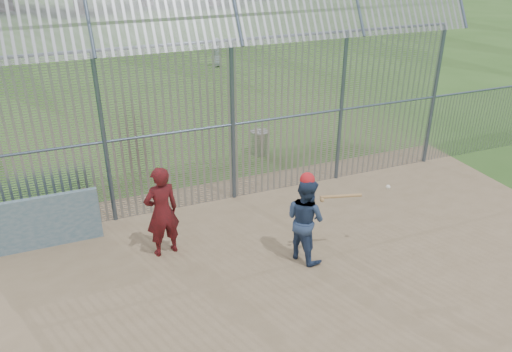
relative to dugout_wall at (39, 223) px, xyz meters
name	(u,v)px	position (x,y,z in m)	size (l,w,h in m)	color
ground	(293,275)	(4.60, -2.90, -0.62)	(120.00, 120.00, 0.00)	#2D511E
dirt_infield	(305,290)	(4.60, -3.40, -0.61)	(14.00, 10.00, 0.02)	#756047
dugout_wall	(39,223)	(0.00, 0.00, 0.00)	(2.50, 0.12, 1.20)	#38566B
batter	(305,219)	(5.06, -2.43, 0.32)	(0.89, 0.69, 1.83)	navy
onlooker	(162,212)	(2.40, -1.19, 0.40)	(0.73, 0.48, 1.99)	maroon
bg_kid_standing	(216,52)	(8.48, 14.16, 0.10)	(0.70, 0.46, 1.44)	gray
batting_gear	(314,182)	(5.19, -2.46, 1.14)	(1.84, 0.57, 0.62)	red
trash_can	(260,142)	(6.28, 2.99, -0.24)	(0.56, 0.56, 0.82)	gray
backstop_fence	(302,102)	(6.41, 0.53, 1.74)	(20.09, 0.81, 5.30)	#47566B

